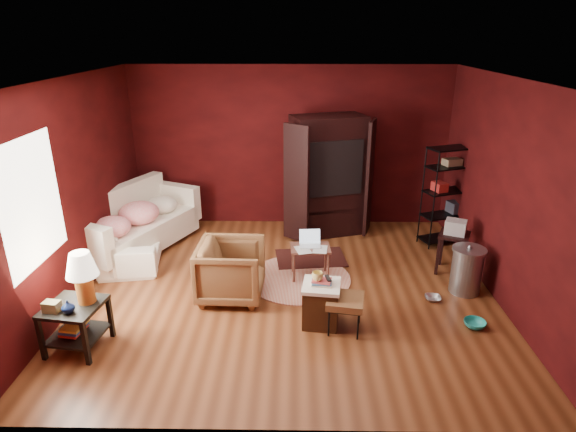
# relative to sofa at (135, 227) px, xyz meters

# --- Properties ---
(room) EXTENTS (5.54, 5.04, 2.84)m
(room) POSITION_rel_sofa_xyz_m (2.41, -1.22, 0.99)
(room) COLOR brown
(room) RESTS_ON ground
(sofa) EXTENTS (0.95, 2.18, 0.83)m
(sofa) POSITION_rel_sofa_xyz_m (0.00, 0.00, 0.00)
(sofa) COLOR white
(sofa) RESTS_ON ground
(armchair) EXTENTS (0.80, 0.85, 0.85)m
(armchair) POSITION_rel_sofa_xyz_m (1.71, -1.41, 0.01)
(armchair) COLOR black
(armchair) RESTS_ON ground
(pet_bowl_steel) EXTENTS (0.22, 0.08, 0.21)m
(pet_bowl_steel) POSITION_rel_sofa_xyz_m (4.37, -1.46, -0.31)
(pet_bowl_steel) COLOR silver
(pet_bowl_steel) RESTS_ON ground
(pet_bowl_turquoise) EXTENTS (0.27, 0.14, 0.26)m
(pet_bowl_turquoise) POSITION_rel_sofa_xyz_m (4.71, -2.07, -0.28)
(pet_bowl_turquoise) COLOR #25AFA9
(pet_bowl_turquoise) RESTS_ON ground
(vase) EXTENTS (0.16, 0.17, 0.14)m
(vase) POSITION_rel_sofa_xyz_m (0.16, -2.68, 0.20)
(vase) COLOR #0D1A42
(vase) RESTS_ON side_table
(mug) EXTENTS (0.16, 0.15, 0.13)m
(mug) POSITION_rel_sofa_xyz_m (2.81, -2.04, 0.25)
(mug) COLOR #EDCE74
(mug) RESTS_ON hamper
(side_table) EXTENTS (0.65, 0.65, 1.14)m
(side_table) POSITION_rel_sofa_xyz_m (0.21, -2.50, 0.27)
(side_table) COLOR black
(side_table) RESTS_ON ground
(sofa_cushions) EXTENTS (1.70, 2.37, 0.93)m
(sofa_cushions) POSITION_rel_sofa_xyz_m (-0.01, 0.01, 0.04)
(sofa_cushions) COLOR white
(sofa_cushions) RESTS_ON sofa
(hamper) EXTENTS (0.49, 0.49, 0.62)m
(hamper) POSITION_rel_sofa_xyz_m (2.86, -2.02, -0.13)
(hamper) COLOR #44220F
(hamper) RESTS_ON ground
(footstool) EXTENTS (0.49, 0.49, 0.43)m
(footstool) POSITION_rel_sofa_xyz_m (3.14, -2.15, -0.04)
(footstool) COLOR black
(footstool) RESTS_ON ground
(rug_round) EXTENTS (1.51, 1.51, 0.01)m
(rug_round) POSITION_rel_sofa_xyz_m (2.60, -0.91, -0.41)
(rug_round) COLOR beige
(rug_round) RESTS_ON ground
(rug_oriental) EXTENTS (1.13, 0.82, 0.01)m
(rug_oriental) POSITION_rel_sofa_xyz_m (2.79, -0.26, -0.40)
(rug_oriental) COLOR #481713
(rug_oriental) RESTS_ON ground
(laptop_desk) EXTENTS (0.57, 0.47, 0.68)m
(laptop_desk) POSITION_rel_sofa_xyz_m (2.76, -0.84, 0.01)
(laptop_desk) COLOR brown
(laptop_desk) RESTS_ON ground
(tv_armoire) EXTENTS (1.53, 1.13, 2.03)m
(tv_armoire) POSITION_rel_sofa_xyz_m (3.10, 0.80, 0.65)
(tv_armoire) COLOR black
(tv_armoire) RESTS_ON ground
(wire_shelving) EXTENTS (0.87, 0.61, 1.63)m
(wire_shelving) POSITION_rel_sofa_xyz_m (5.03, 0.41, 0.48)
(wire_shelving) COLOR black
(wire_shelving) RESTS_ON ground
(small_stand) EXTENTS (0.54, 0.54, 0.81)m
(small_stand) POSITION_rel_sofa_xyz_m (4.83, -0.65, 0.19)
(small_stand) COLOR black
(small_stand) RESTS_ON ground
(trash_can) EXTENTS (0.57, 0.57, 0.69)m
(trash_can) POSITION_rel_sofa_xyz_m (4.85, -1.22, -0.09)
(trash_can) COLOR #95979B
(trash_can) RESTS_ON ground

